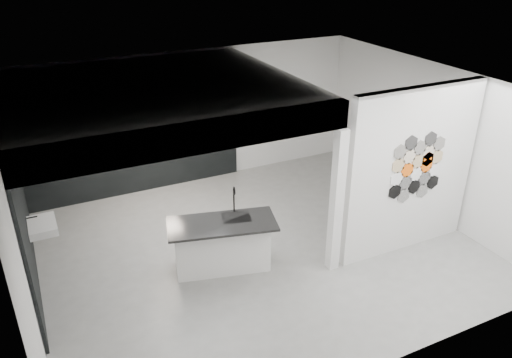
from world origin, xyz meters
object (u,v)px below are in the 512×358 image
Objects in this scene: wall_basin at (42,226)px; glass_bowl at (204,120)px; kitchen_island at (222,244)px; glass_vase at (204,119)px; utensil_cup at (85,139)px; kettle at (192,120)px; stockpot at (71,138)px; partition_panel at (411,172)px; bottle_dark at (120,131)px.

glass_bowl is at bearing 31.35° from wall_basin.
kitchen_island is 11.93× the size of glass_vase.
kitchen_island is at bearing -64.76° from utensil_cup.
kettle is at bearing 180.00° from glass_bowl.
stockpot reaches higher than kettle.
glass_vase is (2.62, 0.00, -0.02)m from stockpot.
utensil_cup is (-4.46, 3.87, -0.04)m from partition_panel.
kettle is 2.12m from utensil_cup.
bottle_dark is at bearing 0.00° from stockpot.
stockpot is (-1.71, 3.12, 0.97)m from kitchen_island.
partition_panel is 5.78m from wall_basin.
kitchen_island is 3.38m from glass_bowl.
bottle_dark is (-0.81, 3.12, 0.96)m from kitchen_island.
bottle_dark reaches higher than kitchen_island.
bottle_dark is 2.06× the size of utensil_cup.
kettle reaches higher than kitchen_island.
bottle_dark is (1.67, 2.07, 0.56)m from wall_basin.
utensil_cup is (1.01, 2.07, 0.51)m from wall_basin.
glass_bowl is (0.26, 0.00, -0.03)m from kettle.
glass_vase is at bearing 0.00° from stockpot.
partition_panel reaches higher than wall_basin.
glass_vase is (3.39, 2.07, 0.54)m from wall_basin.
glass_vase is 0.82× the size of bottle_dark.
wall_basin is at bearing -110.33° from stockpot.
wall_basin is 3.32× the size of bottle_dark.
glass_bowl is 1.00× the size of glass_vase.
partition_panel is at bearing -39.43° from stockpot.
kitchen_island reaches higher than wall_basin.
partition_panel is 18.83× the size of glass_bowl.
glass_vase reaches higher than wall_basin.
stockpot is at bearing 180.00° from glass_vase.
kettle reaches higher than utensil_cup.
stockpot is 1.60× the size of glass_vase.
stockpot is 2.63m from glass_bowl.
wall_basin is 4.00m from glass_bowl.
stockpot reaches higher than glass_vase.
stockpot is (-4.70, 3.87, 0.02)m from partition_panel.
kitchen_island is at bearing -23.11° from wall_basin.
partition_panel is 3.22m from kitchen_island.
kettle is (-2.34, 3.87, 0.00)m from partition_panel.
partition_panel reaches higher than glass_bowl.
glass_vase is at bearing 0.00° from bottle_dark.
kettle is at bearing 121.14° from partition_panel.
glass_bowl is 1.70× the size of utensil_cup.
partition_panel is 31.93× the size of utensil_cup.
bottle_dark reaches higher than kettle.
glass_bowl is 2.38m from utensil_cup.
kettle is at bearing 0.00° from utensil_cup.
glass_vase is at bearing 31.35° from wall_basin.
bottle_dark is (-1.72, 0.00, 0.04)m from glass_bowl.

